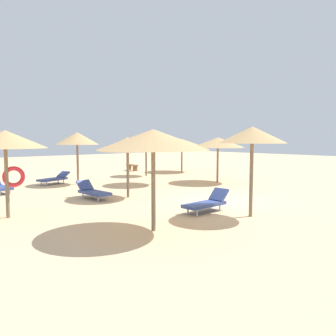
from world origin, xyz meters
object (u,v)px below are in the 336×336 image
(parasol_5, at_px, (218,143))
(bench_0, at_px, (132,166))
(parasol_8, at_px, (5,140))
(lounger_3, at_px, (54,179))
(parasol_2, at_px, (252,135))
(parasol_0, at_px, (128,144))
(lounger_2, at_px, (207,203))
(lounger_0, at_px, (93,191))
(parasol_9, at_px, (146,142))
(parasol_3, at_px, (77,139))
(parasol_7, at_px, (182,143))
(parasol_4, at_px, (153,140))
(parasol_6, at_px, (153,140))

(parasol_5, height_order, bench_0, parasol_5)
(parasol_8, relative_size, lounger_3, 1.43)
(parasol_2, relative_size, bench_0, 1.94)
(parasol_0, bearing_deg, lounger_2, -84.34)
(parasol_0, distance_m, lounger_0, 2.53)
(parasol_9, distance_m, lounger_2, 12.11)
(parasol_5, relative_size, lounger_3, 1.56)
(parasol_3, relative_size, parasol_8, 1.02)
(lounger_2, bearing_deg, lounger_3, 95.97)
(parasol_2, xyz_separation_m, lounger_0, (-2.34, 6.45, -2.38))
(parasol_8, height_order, bench_0, parasol_8)
(parasol_2, distance_m, parasol_7, 15.28)
(parasol_4, height_order, parasol_6, parasol_4)
(parasol_5, relative_size, lounger_0, 1.64)
(parasol_2, height_order, parasol_4, parasol_2)
(parasol_2, xyz_separation_m, parasol_9, (4.88, 12.10, -0.35))
(parasol_5, relative_size, bench_0, 2.03)
(parasol_3, bearing_deg, parasol_7, 8.15)
(parasol_0, relative_size, bench_0, 1.72)
(parasol_5, bearing_deg, parasol_9, 101.20)
(parasol_4, height_order, lounger_0, parasol_4)
(parasol_0, xyz_separation_m, bench_0, (7.32, 10.12, -1.99))
(parasol_4, height_order, parasol_8, parasol_8)
(parasol_6, height_order, lounger_0, parasol_6)
(parasol_3, height_order, lounger_0, parasol_3)
(parasol_6, bearing_deg, parasol_3, 138.93)
(parasol_5, bearing_deg, bench_0, 87.74)
(parasol_8, bearing_deg, parasol_9, 32.16)
(parasol_6, distance_m, parasol_9, 4.39)
(parasol_3, relative_size, lounger_2, 1.56)
(parasol_6, relative_size, lounger_3, 1.39)
(parasol_7, height_order, bench_0, parasol_7)
(parasol_0, bearing_deg, lounger_0, 153.46)
(parasol_7, height_order, lounger_3, parasol_7)
(parasol_6, distance_m, lounger_2, 7.89)
(parasol_5, bearing_deg, parasol_2, -132.30)
(parasol_0, distance_m, lounger_3, 6.74)
(parasol_9, xyz_separation_m, lounger_0, (-7.22, -5.64, -2.03))
(parasol_6, height_order, parasol_7, parasol_6)
(parasol_2, bearing_deg, parasol_8, 140.07)
(parasol_7, xyz_separation_m, lounger_0, (-11.05, -6.09, -1.95))
(parasol_2, relative_size, lounger_2, 1.59)
(parasol_0, relative_size, parasol_2, 0.89)
(lounger_3, bearing_deg, parasol_5, -36.20)
(parasol_4, distance_m, parasol_6, 9.75)
(parasol_5, xyz_separation_m, lounger_0, (-8.31, -0.11, -2.03))
(parasol_6, distance_m, parasol_7, 7.45)
(parasol_3, xyz_separation_m, parasol_8, (-5.47, -6.04, -0.04))
(parasol_2, bearing_deg, parasol_5, 47.70)
(parasol_7, bearing_deg, lounger_2, -129.91)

